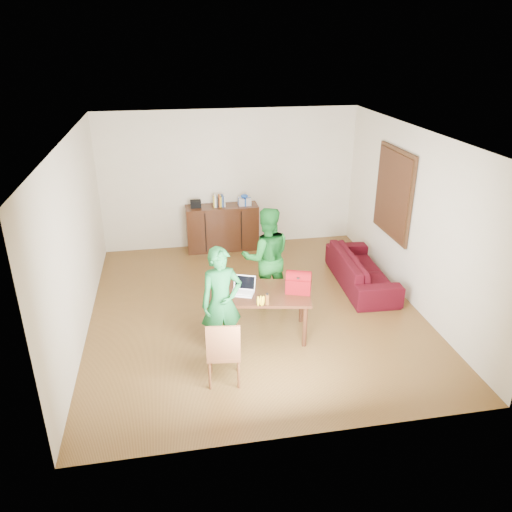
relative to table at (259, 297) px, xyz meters
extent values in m
cube|color=#452B11|center=(0.06, 0.67, -0.64)|extent=(5.00, 5.50, 0.10)
cube|color=white|center=(0.06, 0.67, 2.16)|extent=(5.00, 5.50, 0.10)
cube|color=beige|center=(0.06, 3.47, 0.76)|extent=(5.00, 0.10, 2.70)
cube|color=beige|center=(0.06, -2.13, 0.76)|extent=(5.00, 0.10, 2.70)
cube|color=beige|center=(-2.49, 0.67, 0.76)|extent=(0.10, 5.50, 2.70)
cube|color=beige|center=(2.61, 0.67, 0.76)|extent=(0.10, 5.50, 2.70)
cube|color=#3F2614|center=(2.52, 1.37, 0.96)|extent=(0.04, 1.28, 1.48)
cube|color=#4F3017|center=(2.49, 1.37, 0.96)|extent=(0.01, 1.18, 1.36)
cube|color=black|center=(-0.14, 3.18, -0.14)|extent=(1.40, 0.45, 0.90)
cube|color=black|center=(-0.64, 3.18, 0.38)|extent=(0.20, 0.14, 0.14)
cube|color=silver|center=(0.31, 3.18, 0.38)|extent=(0.24, 0.22, 0.14)
ellipsoid|color=#1A4AA9|center=(0.31, 3.18, 0.49)|extent=(0.14, 0.14, 0.07)
cube|color=black|center=(0.00, 0.00, 0.06)|extent=(1.55, 1.06, 0.04)
cylinder|color=black|center=(-0.68, -0.19, -0.28)|extent=(0.06, 0.06, 0.63)
cylinder|color=black|center=(0.56, -0.44, -0.28)|extent=(0.06, 0.06, 0.63)
cylinder|color=black|center=(-0.56, 0.44, -0.28)|extent=(0.06, 0.06, 0.63)
cylinder|color=black|center=(0.68, 0.19, -0.28)|extent=(0.06, 0.06, 0.63)
cube|color=brown|center=(-0.61, -0.99, -0.18)|extent=(0.45, 0.43, 0.05)
cube|color=brown|center=(-0.63, -1.16, 0.07)|extent=(0.40, 0.08, 0.46)
imported|color=#15622B|center=(-0.56, -0.37, 0.17)|extent=(0.61, 0.45, 1.52)
imported|color=#155F1E|center=(0.28, 0.83, 0.21)|extent=(0.80, 0.63, 1.61)
cube|color=white|center=(-0.23, -0.02, 0.09)|extent=(0.36, 0.31, 0.02)
cube|color=black|center=(-0.23, -0.02, 0.20)|extent=(0.31, 0.18, 0.19)
cylinder|color=#5C3515|center=(0.05, -0.37, 0.16)|extent=(0.07, 0.07, 0.17)
cube|color=maroon|center=(0.54, -0.11, 0.21)|extent=(0.39, 0.30, 0.25)
imported|color=#410814|center=(2.01, 1.20, -0.31)|extent=(0.84, 1.95, 0.56)
camera|label=1|loc=(-1.13, -6.03, 3.34)|focal=35.00mm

